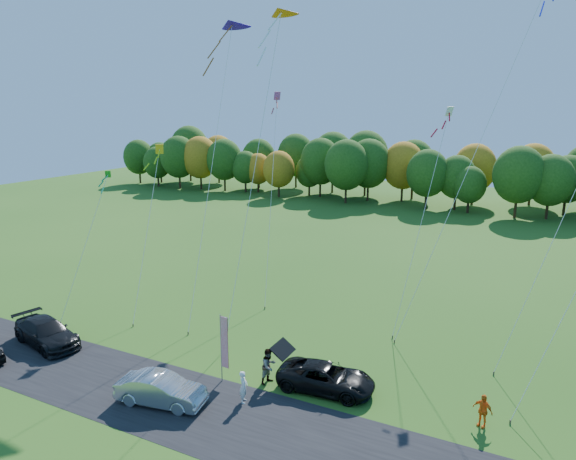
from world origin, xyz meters
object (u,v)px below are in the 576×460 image
at_px(black_suv, 326,377).
at_px(silver_sedan, 161,390).
at_px(person_east, 483,410).
at_px(feather_flag, 224,342).

relative_size(black_suv, silver_sedan, 1.12).
xyz_separation_m(black_suv, person_east, (7.73, 0.34, 0.10)).
relative_size(black_suv, feather_flag, 1.32).
height_order(silver_sedan, person_east, person_east).
relative_size(silver_sedan, person_east, 2.81).
bearing_deg(person_east, silver_sedan, -140.14).
distance_m(black_suv, person_east, 7.74).
distance_m(silver_sedan, person_east, 15.57).
relative_size(silver_sedan, feather_flag, 1.17).
bearing_deg(silver_sedan, feather_flag, -38.37).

